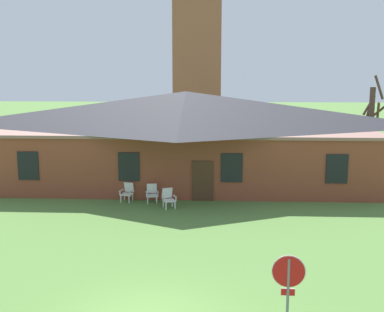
{
  "coord_description": "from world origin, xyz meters",
  "views": [
    {
      "loc": [
        1.87,
        -11.68,
        6.52
      ],
      "look_at": [
        0.86,
        7.89,
        3.15
      ],
      "focal_mm": 44.97,
      "sensor_mm": 36.0,
      "label": 1
    }
  ],
  "objects_px": {
    "lawn_chair_near_door": "(152,193)",
    "stop_sign": "(288,283)",
    "lawn_chair_left_end": "(168,198)",
    "lawn_chair_by_porch": "(128,192)"
  },
  "relations": [
    {
      "from": "stop_sign",
      "to": "lawn_chair_left_end",
      "type": "bearing_deg",
      "value": 108.77
    },
    {
      "from": "stop_sign",
      "to": "lawn_chair_by_porch",
      "type": "distance_m",
      "value": 14.58
    },
    {
      "from": "lawn_chair_by_porch",
      "to": "lawn_chair_near_door",
      "type": "height_order",
      "value": "same"
    },
    {
      "from": "stop_sign",
      "to": "lawn_chair_near_door",
      "type": "relative_size",
      "value": 2.41
    },
    {
      "from": "lawn_chair_near_door",
      "to": "stop_sign",
      "type": "bearing_deg",
      "value": -68.79
    },
    {
      "from": "lawn_chair_near_door",
      "to": "lawn_chair_left_end",
      "type": "bearing_deg",
      "value": -44.26
    },
    {
      "from": "stop_sign",
      "to": "lawn_chair_by_porch",
      "type": "relative_size",
      "value": 2.41
    },
    {
      "from": "stop_sign",
      "to": "lawn_chair_near_door",
      "type": "xyz_separation_m",
      "value": [
        -5.01,
        12.9,
        -1.12
      ]
    },
    {
      "from": "stop_sign",
      "to": "lawn_chair_by_porch",
      "type": "bearing_deg",
      "value": 115.68
    },
    {
      "from": "stop_sign",
      "to": "lawn_chair_left_end",
      "type": "xyz_separation_m",
      "value": [
        -4.08,
        12.0,
        -1.12
      ]
    }
  ]
}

